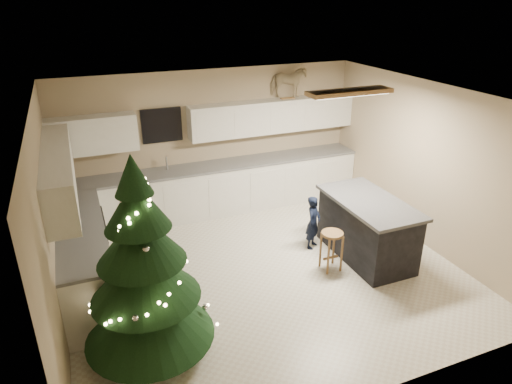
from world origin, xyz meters
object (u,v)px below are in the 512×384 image
island (367,228)px  rocking_horse (288,82)px  christmas_tree (145,278)px  bar_stool (332,242)px  toddler (313,222)px

island → rocking_horse: 3.10m
christmas_tree → island: bearing=13.3°
island → bar_stool: 0.71m
toddler → island: bearing=-80.4°
island → rocking_horse: bearing=94.5°
christmas_tree → toddler: (2.85, 1.37, -0.55)m
christmas_tree → bar_stool: bearing=14.0°
bar_stool → christmas_tree: bearing=-166.0°
toddler → bar_stool: bearing=-135.0°
christmas_tree → rocking_horse: 4.85m
island → bar_stool: bearing=-169.6°
island → toddler: (-0.63, 0.54, -0.04)m
island → toddler: 0.84m
rocking_horse → toddler: bearing=-171.5°
bar_stool → toddler: toddler is taller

